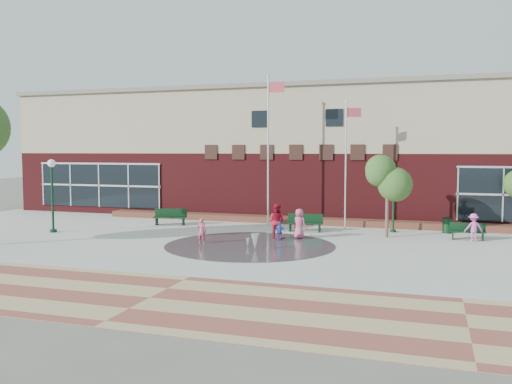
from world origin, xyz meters
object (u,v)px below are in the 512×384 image
(flagpole_left, at_px, (269,142))
(trash_can, at_px, (447,225))
(flagpole_right, at_px, (347,158))
(bench_left, at_px, (170,220))
(child_splash, at_px, (202,231))

(flagpole_left, height_order, trash_can, flagpole_left)
(flagpole_left, bearing_deg, flagpole_right, 1.49)
(bench_left, relative_size, trash_can, 2.35)
(flagpole_left, distance_m, flagpole_right, 4.85)
(child_splash, bearing_deg, trash_can, -146.73)
(child_splash, bearing_deg, bench_left, -49.27)
(flagpole_right, xyz_separation_m, trash_can, (5.74, 0.15, -3.81))
(bench_left, relative_size, child_splash, 1.62)
(flagpole_left, relative_size, flagpole_right, 1.22)
(flagpole_left, height_order, flagpole_right, flagpole_left)
(flagpole_left, distance_m, child_splash, 8.58)
(trash_can, bearing_deg, flagpole_right, -178.52)
(flagpole_right, xyz_separation_m, child_splash, (-6.16, -7.30, -3.62))
(flagpole_right, xyz_separation_m, bench_left, (-10.80, -1.68, -3.94))
(flagpole_left, height_order, child_splash, flagpole_left)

